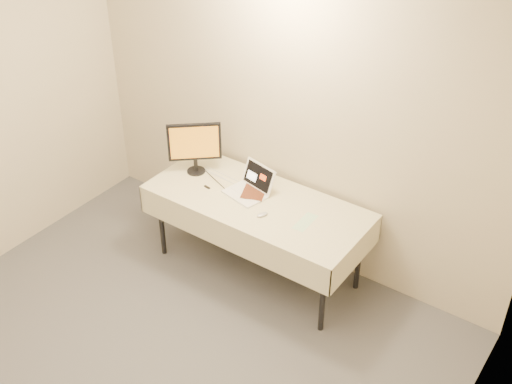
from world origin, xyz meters
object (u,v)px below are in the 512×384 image
Objects in this scene: monitor at (195,144)px; table at (257,206)px; book at (243,179)px; laptop at (251,187)px.

table is at bearing -45.82° from monitor.
table is at bearing -34.74° from book.
book is at bearing -43.10° from monitor.
laptop is 1.55× the size of book.
monitor is at bearing -166.50° from laptop.
table is 4.74× the size of laptop.
laptop is at bearing 3.40° from book.
book is (-0.17, 0.04, 0.19)m from table.
laptop is 0.84× the size of monitor.
monitor is at bearing 156.30° from book.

